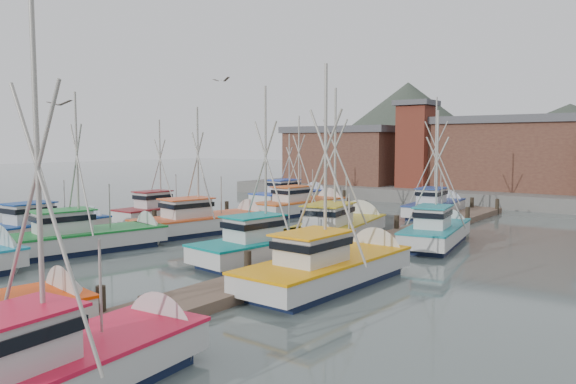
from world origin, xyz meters
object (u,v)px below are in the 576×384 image
Objects in this scene: boat_8 at (208,222)px; boat_12 at (305,205)px; lookout_tower at (416,143)px; boat_4 at (93,238)px.

boat_12 is (-0.56, 11.44, -0.00)m from boat_8.
lookout_tower is 27.63m from boat_8.
boat_8 is (0.61, 7.90, -0.00)m from boat_4.
boat_12 is at bearing 101.80° from boat_4.
boat_8 is at bearing 97.50° from boat_4.
boat_8 reaches higher than boat_12.
lookout_tower is 16.62m from boat_12.
lookout_tower is at bearing 97.23° from boat_8.
lookout_tower is 35.46m from boat_4.
boat_8 is (-1.93, -27.13, -4.87)m from lookout_tower.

